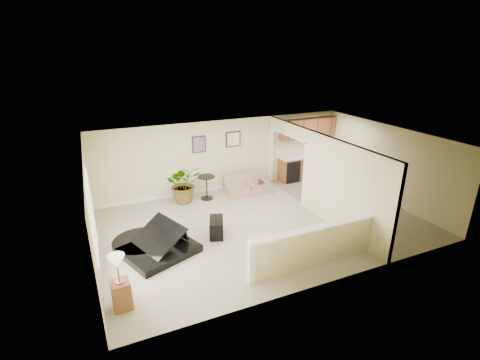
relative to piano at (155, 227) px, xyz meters
name	(u,v)px	position (x,y,z in m)	size (l,w,h in m)	color
floor	(263,223)	(3.13, 0.18, -0.65)	(9.00, 9.00, 0.00)	tan
back_wall	(225,155)	(3.13, 3.18, 0.60)	(9.00, 0.04, 2.50)	beige
front_wall	(332,232)	(3.13, -2.82, 0.60)	(9.00, 0.04, 2.50)	beige
left_wall	(91,212)	(-1.37, 0.18, 0.60)	(0.04, 6.00, 2.50)	beige
right_wall	(386,163)	(7.63, 0.18, 0.60)	(0.04, 6.00, 2.50)	beige
ceiling	(266,140)	(3.13, 0.18, 1.85)	(9.00, 6.00, 0.04)	silver
kitchen_vinyl	(349,205)	(6.28, 0.18, -0.65)	(2.70, 6.00, 0.01)	gray
interior_partition	(313,173)	(4.93, 0.43, 0.57)	(0.18, 5.99, 2.50)	beige
pony_half_wall	(313,246)	(3.21, -2.12, -0.13)	(3.42, 0.22, 1.00)	beige
left_window	(91,213)	(-1.35, -0.32, 0.80)	(0.05, 2.15, 1.45)	white
wall_art_left	(199,144)	(2.18, 3.15, 1.10)	(0.48, 0.04, 0.58)	#362513
wall_mirror	(233,139)	(3.43, 3.15, 1.15)	(0.55, 0.04, 0.55)	#362513
kitchen_cabinets	(305,157)	(6.32, 2.91, 0.22)	(2.36, 0.65, 2.33)	brown
piano	(155,227)	(0.00, 0.00, 0.00)	(2.32, 2.29, 1.56)	black
piano_bench	(216,227)	(1.65, 0.09, -0.41)	(0.36, 0.72, 0.48)	black
loveseat	(247,184)	(3.65, 2.47, -0.33)	(1.53, 0.89, 0.86)	tan
accent_table	(207,184)	(2.19, 2.52, -0.13)	(0.56, 0.56, 0.82)	black
palm_plant	(184,184)	(1.46, 2.61, -0.03)	(1.25, 1.11, 1.28)	black
small_plant	(260,188)	(4.05, 2.22, -0.44)	(0.29, 0.29, 0.51)	black
lamp_stand	(120,286)	(-1.02, -1.83, -0.15)	(0.38, 0.38, 1.19)	brown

